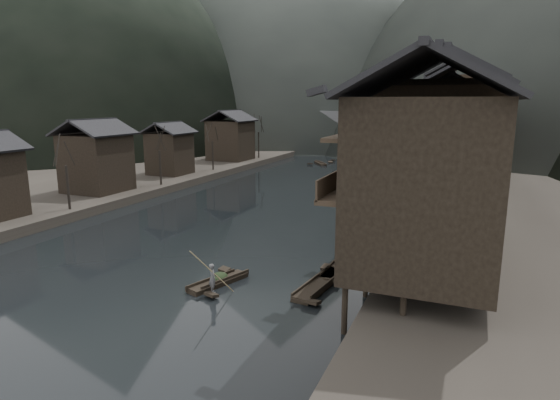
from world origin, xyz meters
The scene contains 12 objects.
water centered at (0.00, 0.00, 0.00)m, with size 300.00×300.00×0.00m, color black.
left_bank centered at (-35.00, 40.00, 0.60)m, with size 40.00×200.00×1.20m, color #2D2823.
stilt_houses centered at (17.28, 19.15, 9.05)m, with size 9.00×67.60×16.52m.
left_houses centered at (-20.50, 20.12, 5.66)m, with size 8.10×53.20×8.73m.
bare_trees centered at (-17.00, 17.72, 5.89)m, with size 3.32×61.08×6.63m.
moored_sampans centered at (12.12, 23.75, 0.20)m, with size 3.04×66.92×0.47m.
midriver_boats centered at (-2.72, 48.17, 0.20)m, with size 10.42×24.23×0.45m.
stone_bridge centered at (0.00, 72.00, 5.11)m, with size 40.00×6.00×9.00m.
hero_sampan centered at (5.36, -7.31, 0.20)m, with size 2.26×4.66×0.43m.
cargo_heap centered at (5.30, -7.11, 0.74)m, with size 1.02×1.34×0.61m, color black.
boatman centered at (5.88, -8.86, 1.31)m, with size 0.64×0.42×1.75m, color #535356.
bamboo_pole centered at (6.08, -8.86, 3.93)m, with size 0.06×0.06×4.62m, color #8C7A51.
Camera 1 is at (19.41, -31.09, 11.20)m, focal length 30.00 mm.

